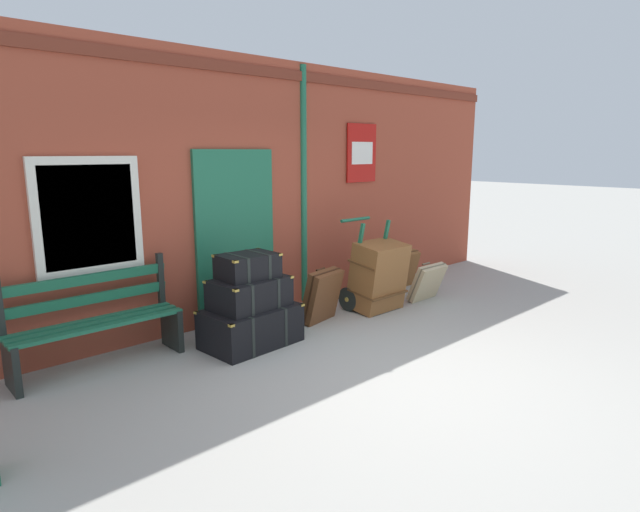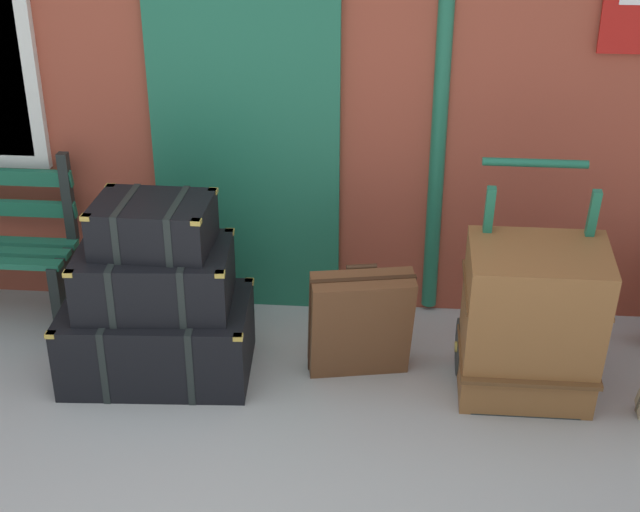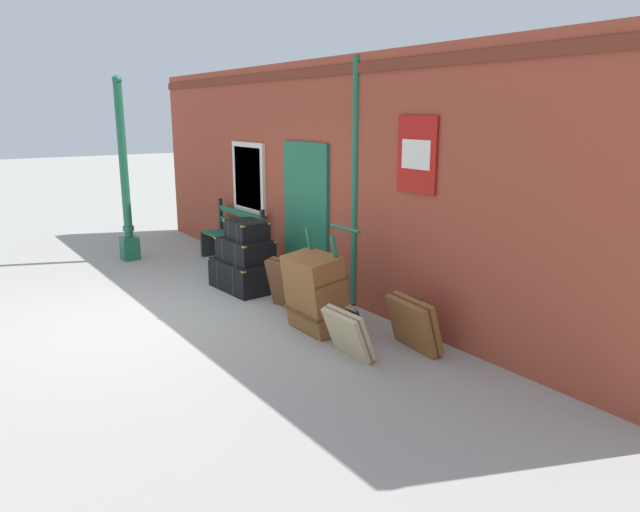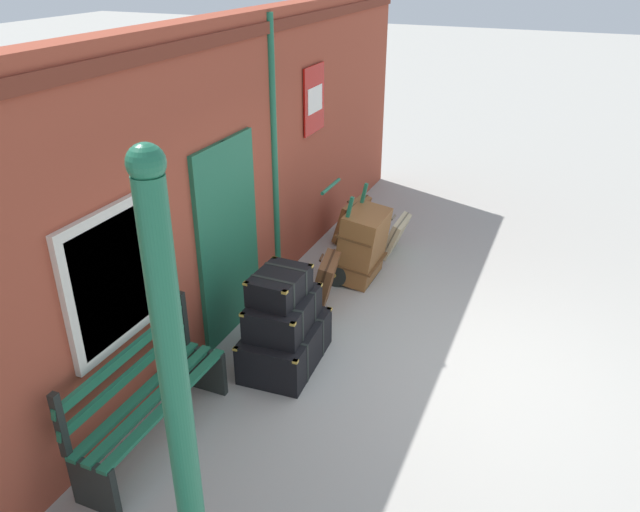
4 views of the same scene
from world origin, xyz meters
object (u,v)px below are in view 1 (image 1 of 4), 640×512
at_px(steamer_trunk_top, 248,266).
at_px(suitcase_cream, 322,296).
at_px(platform_bench, 96,323).
at_px(suitcase_olive, 398,270).
at_px(porters_trolley, 368,288).
at_px(large_brown_trunk, 378,276).
at_px(suitcase_beige, 427,282).
at_px(steamer_trunk_base, 251,326).
at_px(steamer_trunk_middle, 250,293).

height_order(steamer_trunk_top, suitcase_cream, steamer_trunk_top).
height_order(platform_bench, suitcase_olive, platform_bench).
distance_m(platform_bench, suitcase_cream, 2.59).
height_order(porters_trolley, large_brown_trunk, porters_trolley).
xyz_separation_m(platform_bench, suitcase_beige, (4.27, -0.83, -0.18)).
distance_m(steamer_trunk_top, suitcase_beige, 2.90).
relative_size(steamer_trunk_base, large_brown_trunk, 1.13).
distance_m(steamer_trunk_base, large_brown_trunk, 2.00).
bearing_deg(suitcase_olive, steamer_trunk_top, -172.88).
distance_m(steamer_trunk_base, porters_trolley, 1.98).
bearing_deg(platform_bench, large_brown_trunk, -10.86).
xyz_separation_m(steamer_trunk_base, steamer_trunk_top, (0.01, 0.05, 0.66)).
distance_m(large_brown_trunk, suitcase_cream, 0.90).
xyz_separation_m(large_brown_trunk, suitcase_cream, (-0.87, 0.15, -0.14)).
relative_size(porters_trolley, large_brown_trunk, 1.28).
height_order(steamer_trunk_middle, large_brown_trunk, large_brown_trunk).
bearing_deg(suitcase_cream, steamer_trunk_middle, -178.44).
relative_size(steamer_trunk_base, steamer_trunk_middle, 1.23).
xyz_separation_m(steamer_trunk_top, large_brown_trunk, (1.96, -0.16, -0.40)).
height_order(large_brown_trunk, suitcase_olive, large_brown_trunk).
bearing_deg(steamer_trunk_top, steamer_trunk_base, -105.84).
bearing_deg(suitcase_cream, suitcase_olive, 11.04).
distance_m(steamer_trunk_base, steamer_trunk_middle, 0.37).
bearing_deg(steamer_trunk_base, steamer_trunk_top, 74.16).
xyz_separation_m(steamer_trunk_middle, suitcase_cream, (1.10, 0.03, -0.25)).
bearing_deg(platform_bench, steamer_trunk_top, -18.96).
bearing_deg(suitcase_cream, suitcase_beige, -10.66).
height_order(steamer_trunk_top, suitcase_olive, steamer_trunk_top).
bearing_deg(steamer_trunk_top, large_brown_trunk, -4.56).
xyz_separation_m(suitcase_cream, suitcase_olive, (1.96, 0.38, -0.04)).
bearing_deg(large_brown_trunk, steamer_trunk_top, 175.44).
relative_size(platform_bench, large_brown_trunk, 1.72).
xyz_separation_m(porters_trolley, suitcase_cream, (-0.87, -0.02, 0.06)).
distance_m(steamer_trunk_base, suitcase_beige, 2.85).
xyz_separation_m(platform_bench, steamer_trunk_top, (1.45, -0.50, 0.43)).
relative_size(steamer_trunk_base, suitcase_cream, 1.56).
relative_size(large_brown_trunk, suitcase_beige, 1.61).
bearing_deg(steamer_trunk_base, suitcase_olive, 8.04).
distance_m(steamer_trunk_top, porters_trolley, 2.05).
bearing_deg(suitcase_beige, large_brown_trunk, 168.70).
height_order(steamer_trunk_base, steamer_trunk_middle, steamer_trunk_middle).
bearing_deg(suitcase_cream, steamer_trunk_top, 179.89).
bearing_deg(steamer_trunk_middle, suitcase_olive, 7.69).
xyz_separation_m(platform_bench, large_brown_trunk, (3.41, -0.66, 0.02)).
relative_size(platform_bench, steamer_trunk_top, 2.59).
bearing_deg(steamer_trunk_base, suitcase_cream, 2.62).
height_order(large_brown_trunk, suitcase_beige, large_brown_trunk).
relative_size(platform_bench, suitcase_cream, 2.38).
xyz_separation_m(steamer_trunk_top, suitcase_cream, (1.09, -0.00, -0.54)).
relative_size(steamer_trunk_base, steamer_trunk_top, 1.70).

